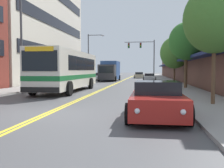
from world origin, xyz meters
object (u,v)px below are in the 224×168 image
at_px(traffic_signal_mast, 144,52).
at_px(street_tree_right_far, 175,53).
at_px(car_silver_parked_right_mid, 149,77).
at_px(street_lamp_left_far, 91,53).
at_px(street_tree_right_near, 215,19).
at_px(box_truck, 110,71).
at_px(street_tree_right_mid, 186,41).
at_px(car_white_parked_left_far, 99,77).
at_px(car_beige_moving_lead, 139,75).
at_px(car_charcoal_parked_left_mid, 86,78).
at_px(street_lamp_left_near, 26,29).
at_px(city_bus, 68,69).
at_px(car_red_parked_right_foreground, 157,101).

xyz_separation_m(traffic_signal_mast, street_tree_right_far, (4.08, -11.96, -1.05)).
relative_size(car_silver_parked_right_mid, street_lamp_left_far, 0.60).
xyz_separation_m(street_tree_right_near, street_tree_right_far, (0.51, 21.43, -0.09)).
height_order(box_truck, street_lamp_left_far, street_lamp_left_far).
bearing_deg(street_tree_right_mid, street_tree_right_near, -91.99).
relative_size(car_white_parked_left_far, street_tree_right_near, 0.86).
xyz_separation_m(car_beige_moving_lead, traffic_signal_mast, (1.14, -8.26, 4.45)).
bearing_deg(street_tree_right_mid, street_tree_right_far, 89.31).
bearing_deg(street_lamp_left_far, street_tree_right_far, -22.47).
bearing_deg(car_beige_moving_lead, traffic_signal_mast, -82.16).
bearing_deg(car_charcoal_parked_left_mid, street_lamp_left_far, 95.35).
bearing_deg(car_charcoal_parked_left_mid, car_beige_moving_lead, 72.12).
bearing_deg(car_charcoal_parked_left_mid, car_white_parked_left_far, 90.21).
xyz_separation_m(car_charcoal_parked_left_mid, traffic_signal_mast, (7.81, 12.44, 4.40)).
relative_size(traffic_signal_mast, street_lamp_left_near, 0.91).
xyz_separation_m(car_white_parked_left_far, box_truck, (2.41, -3.22, 1.03)).
bearing_deg(street_tree_right_mid, car_charcoal_parked_left_mid, 139.77).
bearing_deg(street_tree_right_near, car_white_parked_left_far, 110.35).
bearing_deg(city_bus, street_tree_right_far, 54.40).
bearing_deg(car_white_parked_left_far, street_tree_right_near, -69.65).
bearing_deg(traffic_signal_mast, street_tree_right_far, -71.18).
relative_size(car_charcoal_parked_left_mid, car_white_parked_left_far, 0.89).
bearing_deg(car_beige_moving_lead, street_tree_right_near, -83.55).
relative_size(car_charcoal_parked_left_mid, traffic_signal_mast, 0.60).
bearing_deg(car_red_parked_right_foreground, street_lamp_left_far, 107.09).
xyz_separation_m(car_charcoal_parked_left_mid, street_lamp_left_far, (-0.53, 5.61, 3.81)).
distance_m(car_white_parked_left_far, street_tree_right_near, 33.01).
bearing_deg(street_tree_right_far, box_truck, 147.20).
distance_m(car_beige_moving_lead, box_truck, 14.76).
distance_m(city_bus, box_truck, 20.15).
distance_m(box_truck, traffic_signal_mast, 8.68).
distance_m(car_silver_parked_right_mid, street_lamp_left_far, 10.72).
distance_m(car_white_parked_left_far, street_lamp_left_far, 5.75).
distance_m(traffic_signal_mast, street_lamp_left_near, 29.44).
bearing_deg(street_tree_right_far, street_tree_right_near, -91.36).
height_order(car_charcoal_parked_left_mid, street_tree_right_mid, street_tree_right_mid).
xyz_separation_m(car_red_parked_right_foreground, street_lamp_left_near, (-9.17, 8.39, 4.09)).
bearing_deg(traffic_signal_mast, city_bus, -102.92).
distance_m(car_beige_moving_lead, street_lamp_left_far, 17.16).
bearing_deg(street_tree_right_near, box_truck, 108.10).
distance_m(street_tree_right_near, street_tree_right_far, 21.43).
distance_m(city_bus, car_charcoal_parked_left_mid, 13.72).
xyz_separation_m(city_bus, street_lamp_left_near, (-2.39, -2.26, 2.92)).
bearing_deg(car_beige_moving_lead, street_tree_right_mid, -80.57).
distance_m(car_white_parked_left_far, street_tree_right_mid, 23.33).
height_order(city_bus, car_silver_parked_right_mid, city_bus).
xyz_separation_m(car_beige_moving_lead, street_tree_right_far, (5.21, -20.22, 3.41)).
bearing_deg(car_white_parked_left_far, street_lamp_left_near, -91.13).
distance_m(car_red_parked_right_foreground, box_truck, 31.43).
relative_size(car_charcoal_parked_left_mid, street_tree_right_mid, 0.72).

